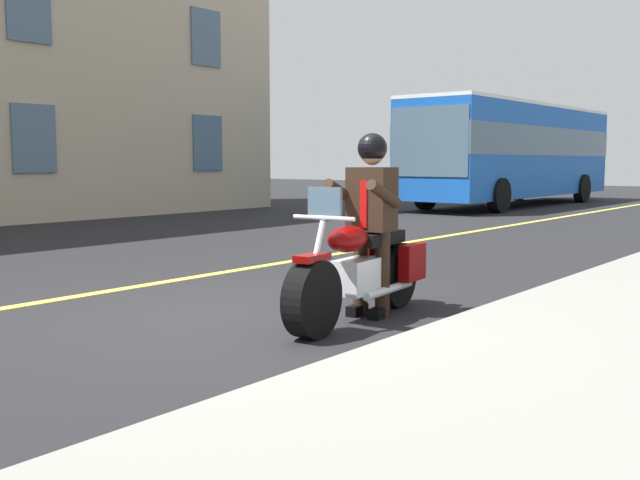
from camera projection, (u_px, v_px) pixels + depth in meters
The scene contains 5 objects.
ground_plane at pixel (224, 317), 6.91m from camera, with size 80.00×80.00×0.00m, color black.
lane_center_stripe at pixel (100, 293), 8.15m from camera, with size 60.00×0.16×0.01m, color #E5DB4C.
motorcycle_main at pixel (361, 272), 6.76m from camera, with size 2.22×0.76×1.26m.
rider_main at pixel (371, 208), 6.86m from camera, with size 0.67×0.60×1.74m.
bus_near at pixel (514, 149), 23.99m from camera, with size 11.05×2.70×3.30m.
Camera 1 is at (4.71, 4.97, 1.48)m, focal length 40.77 mm.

